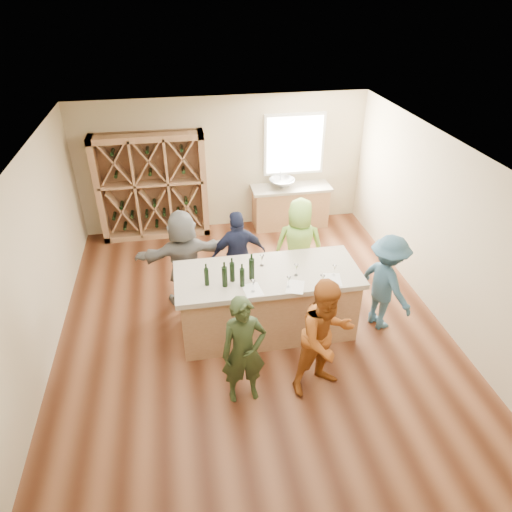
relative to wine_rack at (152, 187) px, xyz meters
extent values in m
cube|color=brown|center=(1.50, -3.27, -1.15)|extent=(6.00, 7.00, 0.10)
cube|color=white|center=(1.50, -3.27, 1.75)|extent=(6.00, 7.00, 0.10)
cube|color=#C1AF8C|center=(1.50, 0.28, 0.30)|extent=(6.00, 0.10, 2.80)
cube|color=#C1AF8C|center=(1.50, -6.82, 0.30)|extent=(6.00, 0.10, 2.80)
cube|color=#C1AF8C|center=(-1.55, -3.27, 0.30)|extent=(0.10, 7.00, 2.80)
cube|color=#C1AF8C|center=(4.55, -3.27, 0.30)|extent=(0.10, 7.00, 2.80)
cube|color=white|center=(3.00, 0.20, 0.65)|extent=(1.30, 0.06, 1.30)
cube|color=white|center=(3.00, 0.17, 0.65)|extent=(1.18, 0.01, 1.18)
cube|color=#A0724C|center=(0.00, 0.00, 0.00)|extent=(2.20, 0.45, 2.20)
cube|color=#A0724C|center=(2.90, -0.07, -0.67)|extent=(1.60, 0.58, 0.86)
cube|color=#A79C89|center=(2.90, -0.07, -0.21)|extent=(1.70, 0.62, 0.06)
imported|color=silver|center=(2.70, -0.07, -0.09)|extent=(0.54, 0.54, 0.19)
cylinder|color=silver|center=(2.70, 0.11, -0.03)|extent=(0.02, 0.02, 0.30)
cube|color=#A0724C|center=(1.71, -3.44, -0.60)|extent=(2.60, 1.00, 1.00)
cube|color=#A79C89|center=(1.71, -3.44, -0.06)|extent=(2.72, 1.12, 0.08)
cylinder|color=black|center=(0.81, -3.59, 0.11)|extent=(0.08, 0.08, 0.27)
cylinder|color=black|center=(1.05, -3.66, 0.14)|extent=(0.10, 0.10, 0.31)
cylinder|color=black|center=(1.17, -3.55, 0.13)|extent=(0.09, 0.09, 0.30)
cylinder|color=black|center=(1.29, -3.71, 0.12)|extent=(0.09, 0.09, 0.28)
cylinder|color=black|center=(1.45, -3.55, 0.14)|extent=(0.09, 0.09, 0.33)
cone|color=white|center=(1.42, -3.87, 0.07)|extent=(0.09, 0.09, 0.18)
cone|color=white|center=(1.92, -3.85, 0.06)|extent=(0.07, 0.07, 0.16)
cone|color=white|center=(2.39, -3.91, 0.07)|extent=(0.09, 0.09, 0.19)
cone|color=white|center=(2.10, -3.58, 0.07)|extent=(0.08, 0.08, 0.18)
cone|color=white|center=(2.63, -3.68, 0.06)|extent=(0.06, 0.06, 0.16)
cube|color=white|center=(1.42, -3.83, -0.02)|extent=(0.28, 0.35, 0.00)
cube|color=white|center=(2.02, -3.86, -0.02)|extent=(0.34, 0.39, 0.00)
cube|color=white|center=(2.59, -3.78, -0.02)|extent=(0.30, 0.37, 0.00)
imported|color=#263319|center=(1.15, -4.70, -0.31)|extent=(0.60, 0.46, 1.59)
imported|color=#994C19|center=(2.21, -4.70, -0.25)|extent=(0.93, 0.69, 1.71)
imported|color=#335972|center=(3.51, -3.63, -0.30)|extent=(0.78, 1.13, 1.60)
imported|color=#191E38|center=(1.41, -2.46, -0.30)|extent=(0.99, 0.59, 1.61)
imported|color=#8CC64C|center=(2.46, -2.42, -0.25)|extent=(0.93, 0.71, 1.71)
imported|color=slate|center=(0.51, -2.44, -0.26)|extent=(1.62, 0.76, 1.69)
cone|color=white|center=(1.66, -3.24, 0.07)|extent=(0.07, 0.07, 0.18)
camera|label=1|loc=(0.57, -8.86, 3.71)|focal=32.00mm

